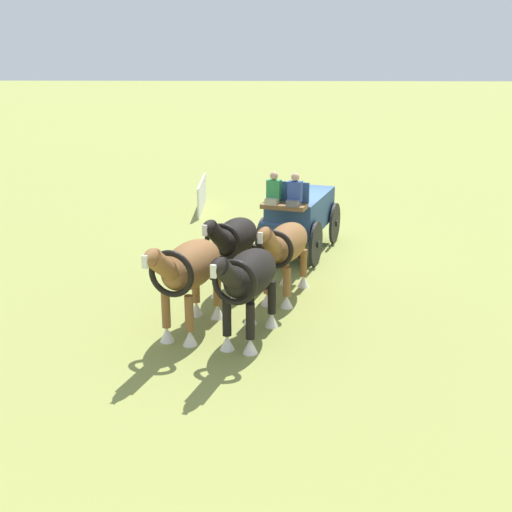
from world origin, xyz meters
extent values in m
plane|color=olive|center=(0.00, 0.00, 0.00)|extent=(220.00, 220.00, 0.00)
cube|color=#2D4C7A|center=(0.00, 0.00, 1.23)|extent=(3.25, 2.15, 1.00)
cube|color=brown|center=(1.67, -0.51, 1.76)|extent=(0.89, 1.31, 0.12)
cube|color=#2D4C7A|center=(2.05, -0.63, 1.08)|extent=(0.54, 1.09, 0.60)
cube|color=#2D4C7A|center=(1.38, -0.43, 2.10)|extent=(0.41, 1.16, 0.55)
cube|color=black|center=(0.00, 0.00, 0.63)|extent=(3.19, 1.12, 0.16)
cylinder|color=black|center=(1.37, 0.38, 0.63)|extent=(1.22, 0.45, 1.25)
cylinder|color=black|center=(1.37, 0.38, 0.63)|extent=(0.24, 0.23, 0.20)
cylinder|color=black|center=(0.92, -1.08, 0.63)|extent=(1.22, 0.45, 1.25)
cylinder|color=black|center=(0.92, -1.08, 0.63)|extent=(0.24, 0.23, 0.20)
cylinder|color=black|center=(-0.92, 1.08, 0.63)|extent=(1.22, 0.45, 1.25)
cylinder|color=black|center=(-0.92, 1.08, 0.63)|extent=(0.24, 0.23, 0.20)
cylinder|color=black|center=(-1.37, -0.38, 0.63)|extent=(1.22, 0.45, 1.25)
cylinder|color=black|center=(-1.37, -0.38, 0.63)|extent=(0.24, 0.23, 0.20)
cylinder|color=brown|center=(2.67, -0.82, 0.68)|extent=(2.51, 0.86, 0.10)
cube|color=slate|center=(1.87, -0.27, 1.90)|extent=(0.48, 0.42, 0.16)
cube|color=#334C99|center=(1.75, -0.23, 2.18)|extent=(0.34, 0.41, 0.55)
sphere|color=tan|center=(1.75, -0.23, 2.56)|extent=(0.22, 0.22, 0.22)
cube|color=#BCB293|center=(1.69, -0.83, 1.90)|extent=(0.48, 0.42, 0.16)
cube|color=#338C4C|center=(1.58, -0.79, 2.18)|extent=(0.34, 0.41, 0.55)
sphere|color=tan|center=(1.58, -0.79, 2.56)|extent=(0.22, 0.22, 0.22)
ellipsoid|color=brown|center=(3.72, -0.47, 1.35)|extent=(2.27, 1.45, 0.86)
cylinder|color=brown|center=(4.50, -0.46, 0.64)|extent=(0.18, 0.18, 0.69)
cone|color=silver|center=(4.50, -0.46, 0.15)|extent=(0.30, 0.30, 0.30)
cylinder|color=brown|center=(4.36, -0.91, 0.64)|extent=(0.18, 0.18, 0.69)
cone|color=silver|center=(4.36, -0.91, 0.15)|extent=(0.30, 0.30, 0.30)
cylinder|color=brown|center=(3.08, -0.02, 0.64)|extent=(0.18, 0.18, 0.69)
cone|color=silver|center=(3.08, -0.02, 0.15)|extent=(0.30, 0.30, 0.30)
cylinder|color=brown|center=(2.94, -0.48, 0.64)|extent=(0.18, 0.18, 0.69)
cone|color=silver|center=(2.94, -0.48, 0.15)|extent=(0.30, 0.30, 0.30)
cylinder|color=brown|center=(4.98, -0.86, 1.74)|extent=(1.01, 0.62, 0.81)
ellipsoid|color=brown|center=(5.33, -0.97, 2.00)|extent=(0.65, 0.43, 0.32)
cube|color=silver|center=(5.60, -1.05, 2.00)|extent=(0.09, 0.11, 0.24)
torus|color=black|center=(4.63, -0.75, 1.45)|extent=(0.38, 0.89, 0.90)
cylinder|color=black|center=(2.66, -0.14, 1.05)|extent=(0.14, 0.14, 0.80)
ellipsoid|color=black|center=(3.34, -1.71, 1.37)|extent=(2.08, 1.40, 0.88)
cylinder|color=black|center=(4.04, -1.68, 0.65)|extent=(0.18, 0.18, 0.70)
cone|color=silver|center=(4.04, -1.68, 0.15)|extent=(0.30, 0.30, 0.30)
cylinder|color=black|center=(3.90, -2.14, 0.65)|extent=(0.18, 0.18, 0.70)
cone|color=silver|center=(3.90, -2.14, 0.15)|extent=(0.30, 0.30, 0.30)
cylinder|color=black|center=(2.77, -1.28, 0.65)|extent=(0.18, 0.18, 0.70)
cone|color=silver|center=(2.77, -1.28, 0.15)|extent=(0.30, 0.30, 0.30)
cylinder|color=black|center=(2.63, -1.75, 0.65)|extent=(0.18, 0.18, 0.70)
cone|color=silver|center=(2.63, -1.75, 0.15)|extent=(0.30, 0.30, 0.30)
cylinder|color=black|center=(4.51, -2.07, 1.76)|extent=(1.01, 0.62, 0.81)
ellipsoid|color=black|center=(4.86, -2.18, 2.02)|extent=(0.65, 0.43, 0.32)
cube|color=silver|center=(5.13, -2.26, 2.02)|extent=(0.09, 0.11, 0.24)
torus|color=black|center=(4.16, -1.96, 1.47)|extent=(0.38, 0.91, 0.91)
cylinder|color=black|center=(2.38, -1.42, 1.07)|extent=(0.14, 0.14, 0.80)
ellipsoid|color=black|center=(6.21, -1.24, 1.43)|extent=(2.15, 1.44, 0.90)
cylinder|color=black|center=(6.94, -1.21, 0.68)|extent=(0.18, 0.18, 0.74)
cone|color=silver|center=(6.94, -1.21, 0.16)|extent=(0.30, 0.30, 0.32)
cylinder|color=black|center=(6.79, -1.68, 0.68)|extent=(0.18, 0.18, 0.74)
cone|color=silver|center=(6.79, -1.68, 0.16)|extent=(0.30, 0.30, 0.32)
cylinder|color=black|center=(5.62, -0.80, 0.68)|extent=(0.18, 0.18, 0.74)
cone|color=silver|center=(5.62, -0.80, 0.16)|extent=(0.30, 0.30, 0.32)
cylinder|color=black|center=(5.47, -1.27, 0.68)|extent=(0.18, 0.18, 0.74)
cone|color=silver|center=(5.47, -1.27, 0.16)|extent=(0.30, 0.30, 0.32)
cylinder|color=black|center=(7.41, -1.61, 1.82)|extent=(1.01, 0.62, 0.81)
ellipsoid|color=black|center=(7.76, -1.72, 2.08)|extent=(0.65, 0.43, 0.32)
cube|color=silver|center=(8.03, -1.80, 2.08)|extent=(0.09, 0.11, 0.24)
torus|color=black|center=(7.05, -1.50, 1.53)|extent=(0.39, 0.92, 0.93)
cylinder|color=black|center=(5.21, -0.93, 1.13)|extent=(0.14, 0.14, 0.80)
ellipsoid|color=brown|center=(5.82, -2.48, 1.48)|extent=(2.30, 1.53, 0.94)
cylinder|color=brown|center=(6.60, -2.45, 0.70)|extent=(0.18, 0.18, 0.75)
cone|color=silver|center=(6.60, -2.45, 0.16)|extent=(0.30, 0.30, 0.32)
cylinder|color=brown|center=(6.45, -2.94, 0.70)|extent=(0.18, 0.18, 0.75)
cone|color=silver|center=(6.45, -2.94, 0.16)|extent=(0.30, 0.30, 0.32)
cylinder|color=brown|center=(5.19, -2.01, 0.70)|extent=(0.18, 0.18, 0.75)
cone|color=silver|center=(5.19, -2.01, 0.16)|extent=(0.30, 0.30, 0.32)
cylinder|color=brown|center=(5.04, -2.51, 0.70)|extent=(0.18, 0.18, 0.75)
cone|color=silver|center=(5.04, -2.51, 0.16)|extent=(0.30, 0.30, 0.32)
cylinder|color=brown|center=(7.08, -2.87, 1.88)|extent=(1.01, 0.62, 0.81)
ellipsoid|color=brown|center=(7.43, -2.98, 2.13)|extent=(0.65, 0.43, 0.32)
cube|color=silver|center=(7.70, -3.06, 2.13)|extent=(0.09, 0.11, 0.24)
torus|color=black|center=(6.73, -2.76, 1.58)|extent=(0.40, 0.96, 0.97)
cylinder|color=black|center=(4.76, -2.15, 1.18)|extent=(0.14, 0.14, 0.80)
cube|color=silver|center=(-5.24, -3.53, 0.55)|extent=(3.20, 0.14, 1.10)
camera|label=1|loc=(18.73, -0.70, 5.76)|focal=45.93mm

